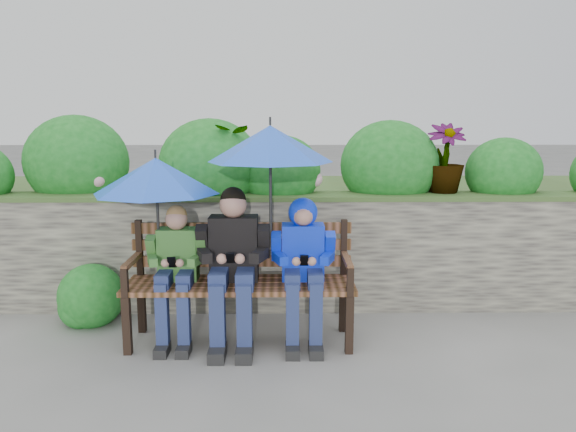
{
  "coord_description": "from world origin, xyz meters",
  "views": [
    {
      "loc": [
        -0.05,
        -4.14,
        1.71
      ],
      "look_at": [
        0.0,
        0.1,
        0.95
      ],
      "focal_mm": 35.0,
      "sensor_mm": 36.0,
      "label": 1
    }
  ],
  "objects_px": {
    "boy_middle": "(233,259)",
    "boy_right": "(303,258)",
    "boy_left": "(176,266)",
    "park_bench": "(241,274)",
    "umbrella_right": "(270,144)",
    "umbrella_left": "(156,176)"
  },
  "relations": [
    {
      "from": "umbrella_right",
      "to": "umbrella_left",
      "type": "bearing_deg",
      "value": 178.06
    },
    {
      "from": "park_bench",
      "to": "umbrella_right",
      "type": "distance_m",
      "value": 1.02
    },
    {
      "from": "boy_middle",
      "to": "umbrella_left",
      "type": "bearing_deg",
      "value": 172.55
    },
    {
      "from": "umbrella_left",
      "to": "umbrella_right",
      "type": "height_order",
      "value": "umbrella_right"
    },
    {
      "from": "boy_right",
      "to": "umbrella_left",
      "type": "relative_size",
      "value": 1.17
    },
    {
      "from": "park_bench",
      "to": "boy_middle",
      "type": "bearing_deg",
      "value": -119.62
    },
    {
      "from": "boy_left",
      "to": "boy_middle",
      "type": "relative_size",
      "value": 0.89
    },
    {
      "from": "park_bench",
      "to": "umbrella_left",
      "type": "distance_m",
      "value": 0.97
    },
    {
      "from": "boy_left",
      "to": "umbrella_right",
      "type": "bearing_deg",
      "value": 2.51
    },
    {
      "from": "park_bench",
      "to": "boy_middle",
      "type": "height_order",
      "value": "boy_middle"
    },
    {
      "from": "boy_middle",
      "to": "boy_right",
      "type": "height_order",
      "value": "boy_middle"
    },
    {
      "from": "boy_right",
      "to": "boy_middle",
      "type": "bearing_deg",
      "value": -177.69
    },
    {
      "from": "boy_left",
      "to": "umbrella_right",
      "type": "relative_size",
      "value": 1.06
    },
    {
      "from": "boy_left",
      "to": "umbrella_right",
      "type": "height_order",
      "value": "umbrella_right"
    },
    {
      "from": "boy_left",
      "to": "park_bench",
      "type": "bearing_deg",
      "value": 8.69
    },
    {
      "from": "umbrella_right",
      "to": "boy_right",
      "type": "bearing_deg",
      "value": -5.61
    },
    {
      "from": "boy_right",
      "to": "boy_left",
      "type": "bearing_deg",
      "value": -179.56
    },
    {
      "from": "umbrella_left",
      "to": "umbrella_right",
      "type": "relative_size",
      "value": 0.95
    },
    {
      "from": "umbrella_left",
      "to": "umbrella_right",
      "type": "bearing_deg",
      "value": -1.94
    },
    {
      "from": "park_bench",
      "to": "boy_left",
      "type": "relative_size",
      "value": 1.64
    },
    {
      "from": "boy_middle",
      "to": "umbrella_left",
      "type": "height_order",
      "value": "umbrella_left"
    },
    {
      "from": "park_bench",
      "to": "boy_left",
      "type": "distance_m",
      "value": 0.49
    }
  ]
}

